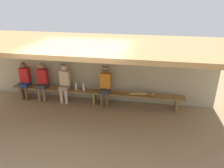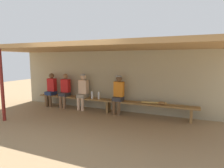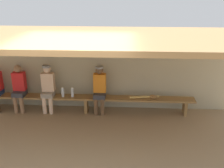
{
  "view_description": "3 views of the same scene",
  "coord_description": "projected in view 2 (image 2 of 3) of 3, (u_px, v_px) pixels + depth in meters",
  "views": [
    {
      "loc": [
        1.79,
        -4.97,
        3.59
      ],
      "look_at": [
        0.7,
        1.08,
        0.98
      ],
      "focal_mm": 34.8,
      "sensor_mm": 36.0,
      "label": 1
    },
    {
      "loc": [
        2.66,
        -4.45,
        1.88
      ],
      "look_at": [
        0.2,
        1.43,
        1.05
      ],
      "focal_mm": 29.99,
      "sensor_mm": 36.0,
      "label": 2
    },
    {
      "loc": [
        1.12,
        -5.15,
        3.4
      ],
      "look_at": [
        0.74,
        1.33,
        0.94
      ],
      "focal_mm": 42.34,
      "sensor_mm": 36.0,
      "label": 3
    }
  ],
  "objects": [
    {
      "name": "player_shirtless_tan",
      "position": [
        51.0,
        88.0,
        7.64
      ],
      "size": [
        0.34,
        0.42,
        1.34
      ],
      "color": "navy",
      "rests_on": "ground"
    },
    {
      "name": "water_bottle_clear",
      "position": [
        92.0,
        95.0,
        6.88
      ],
      "size": [
        0.08,
        0.08,
        0.27
      ],
      "color": "silver",
      "rests_on": "bench"
    },
    {
      "name": "baseball_glove_tan",
      "position": [
        162.0,
        103.0,
        5.96
      ],
      "size": [
        0.29,
        0.26,
        0.09
      ],
      "primitive_type": "ellipsoid",
      "rotation": [
        0.0,
        0.0,
        5.84
      ],
      "color": "olive",
      "rests_on": "bench"
    },
    {
      "name": "player_in_white",
      "position": [
        118.0,
        93.0,
        6.51
      ],
      "size": [
        0.34,
        0.42,
        1.34
      ],
      "color": "#333338",
      "rests_on": "ground"
    },
    {
      "name": "baseball_bat",
      "position": [
        154.0,
        103.0,
        6.06
      ],
      "size": [
        0.81,
        0.18,
        0.07
      ],
      "primitive_type": "cylinder",
      "rotation": [
        0.0,
        1.57,
        0.14
      ],
      "color": "tan",
      "rests_on": "bench"
    },
    {
      "name": "back_wall",
      "position": [
        113.0,
        81.0,
        7.02
      ],
      "size": [
        8.0,
        0.2,
        2.2
      ],
      "primitive_type": "cube",
      "color": "tan",
      "rests_on": "ground"
    },
    {
      "name": "water_bottle_green",
      "position": [
        99.0,
        96.0,
        6.8
      ],
      "size": [
        0.08,
        0.08,
        0.26
      ],
      "color": "silver",
      "rests_on": "bench"
    },
    {
      "name": "ground_plane",
      "position": [
        86.0,
        126.0,
        5.33
      ],
      "size": [
        24.0,
        24.0,
        0.0
      ],
      "primitive_type": "plane",
      "color": "#937754"
    },
    {
      "name": "dugout_roof",
      "position": [
        97.0,
        47.0,
        5.68
      ],
      "size": [
        8.0,
        2.8,
        0.12
      ],
      "primitive_type": "cube",
      "color": "#9E7547",
      "rests_on": "back_wall"
    },
    {
      "name": "bench",
      "position": [
        108.0,
        102.0,
        6.7
      ],
      "size": [
        6.0,
        0.36,
        0.46
      ],
      "color": "olive",
      "rests_on": "ground"
    },
    {
      "name": "player_in_red",
      "position": [
        83.0,
        90.0,
        7.06
      ],
      "size": [
        0.34,
        0.42,
        1.34
      ],
      "color": "gray",
      "rests_on": "ground"
    },
    {
      "name": "support_post",
      "position": [
        2.0,
        86.0,
        5.69
      ],
      "size": [
        0.1,
        0.1,
        2.2
      ],
      "primitive_type": "cylinder",
      "color": "maroon",
      "rests_on": "ground"
    },
    {
      "name": "player_middle",
      "position": [
        65.0,
        89.0,
        7.37
      ],
      "size": [
        0.34,
        0.42,
        1.34
      ],
      "color": "#333338",
      "rests_on": "ground"
    }
  ]
}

